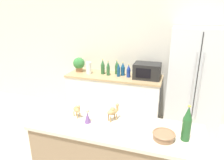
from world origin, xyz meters
TOP-DOWN VIEW (x-y plane):
  - wall_back at (0.00, 2.73)m, footprint 8.00×0.06m
  - back_counter at (-0.39, 2.40)m, footprint 1.83×0.63m
  - refrigerator at (1.05, 2.31)m, footprint 0.85×0.77m
  - potted_plant at (-1.14, 2.43)m, footprint 0.23×0.23m
  - paper_towel_roll at (-0.90, 2.35)m, footprint 0.11×0.11m
  - microwave at (0.24, 2.42)m, footprint 0.48×0.37m
  - back_bottle_0 at (-0.63, 2.42)m, footprint 0.08×0.08m
  - back_bottle_1 at (-0.36, 2.50)m, footprint 0.07×0.07m
  - back_bottle_2 at (-0.28, 2.36)m, footprint 0.06×0.06m
  - back_bottle_3 at (-0.50, 2.37)m, footprint 0.06×0.06m
  - back_bottle_4 at (-0.10, 2.38)m, footprint 0.07×0.07m
  - back_bottle_5 at (-0.22, 2.45)m, footprint 0.08×0.08m
  - wine_bottle at (0.85, 0.46)m, footprint 0.07×0.07m
  - fruit_bowl at (0.68, 0.41)m, footprint 0.20×0.20m
  - camel_figurine at (-0.21, 0.53)m, footprint 0.12×0.10m
  - camel_figurine_second at (0.16, 0.58)m, footprint 0.12×0.13m
  - wise_man_figurine_crimson at (-0.06, 0.46)m, footprint 0.07×0.07m

SIDE VIEW (x-z plane):
  - back_counter at x=-0.39m, z-range 0.00..0.89m
  - refrigerator at x=1.05m, z-range 0.00..1.83m
  - back_bottle_4 at x=-0.10m, z-range 0.88..1.13m
  - paper_towel_roll at x=-0.90m, z-range 0.89..1.12m
  - back_bottle_5 at x=-0.22m, z-range 0.88..1.15m
  - back_bottle_2 at x=-0.28m, z-range 0.88..1.15m
  - back_bottle_3 at x=-0.50m, z-range 0.88..1.16m
  - back_bottle_1 at x=-0.36m, z-range 0.88..1.16m
  - microwave at x=0.24m, z-range 0.89..1.17m
  - back_bottle_0 at x=-0.63m, z-range 0.88..1.18m
  - fruit_bowl at x=0.68m, z-range 1.01..1.07m
  - potted_plant at x=-1.14m, z-range 0.90..1.20m
  - wise_man_figurine_crimson at x=-0.06m, z-range 1.00..1.15m
  - camel_figurine at x=-0.21m, z-range 1.02..1.17m
  - camel_figurine_second at x=0.16m, z-range 1.02..1.19m
  - wine_bottle at x=0.85m, z-range 1.00..1.32m
  - wall_back at x=0.00m, z-range 0.00..2.55m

